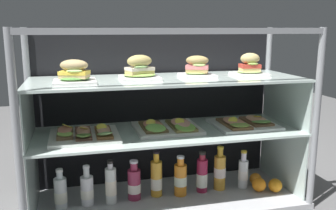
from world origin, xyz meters
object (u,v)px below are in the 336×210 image
(plated_roll_sandwich_far_left, at_px, (74,74))
(juice_bottle_back_center, at_px, (134,184))
(plated_roll_sandwich_near_right_corner, at_px, (250,67))
(open_sandwich_tray_center, at_px, (244,123))
(orange_fruit_near_left_post, at_px, (275,185))
(juice_bottle_front_second, at_px, (180,179))
(juice_bottle_back_right, at_px, (202,176))
(juice_bottle_front_left_end, at_px, (87,190))
(juice_bottle_near_post, at_px, (61,193))
(juice_bottle_tucked_behind, at_px, (243,173))
(open_sandwich_tray_mid_left, at_px, (84,134))
(orange_fruit_beside_bottles, at_px, (255,179))
(open_sandwich_tray_far_left, at_px, (168,127))
(orange_fruit_rolled_forward, at_px, (259,185))
(juice_bottle_front_fourth, at_px, (156,179))
(plated_roll_sandwich_left_of_center, at_px, (140,70))
(juice_bottle_front_middle, at_px, (220,171))
(plated_roll_sandwich_far_right, at_px, (197,69))
(juice_bottle_front_right_end, at_px, (111,185))

(plated_roll_sandwich_far_left, bearing_deg, juice_bottle_back_center, 14.59)
(plated_roll_sandwich_far_left, bearing_deg, plated_roll_sandwich_near_right_corner, 4.08)
(open_sandwich_tray_center, relative_size, orange_fruit_near_left_post, 4.38)
(juice_bottle_front_second, distance_m, orange_fruit_near_left_post, 0.55)
(plated_roll_sandwich_far_left, xyz_separation_m, juice_bottle_back_right, (0.68, 0.07, -0.61))
(juice_bottle_front_left_end, bearing_deg, juice_bottle_near_post, -179.34)
(juice_bottle_front_left_end, relative_size, juice_bottle_back_center, 0.98)
(juice_bottle_tucked_behind, bearing_deg, orange_fruit_near_left_post, -33.82)
(juice_bottle_back_right, bearing_deg, orange_fruit_near_left_post, -15.14)
(open_sandwich_tray_mid_left, height_order, orange_fruit_beside_bottles, open_sandwich_tray_mid_left)
(open_sandwich_tray_far_left, relative_size, juice_bottle_back_right, 1.43)
(open_sandwich_tray_far_left, height_order, orange_fruit_rolled_forward, open_sandwich_tray_far_left)
(juice_bottle_tucked_behind, bearing_deg, juice_bottle_front_second, -179.14)
(juice_bottle_near_post, distance_m, orange_fruit_rolled_forward, 1.09)
(juice_bottle_front_fourth, distance_m, juice_bottle_front_second, 0.13)
(plated_roll_sandwich_far_left, bearing_deg, open_sandwich_tray_far_left, 7.41)
(plated_roll_sandwich_left_of_center, xyz_separation_m, juice_bottle_near_post, (-0.42, 0.01, -0.63))
(orange_fruit_near_left_post, bearing_deg, juice_bottle_back_right, 164.86)
(plated_roll_sandwich_near_right_corner, relative_size, juice_bottle_back_center, 0.79)
(plated_roll_sandwich_far_left, relative_size, open_sandwich_tray_mid_left, 0.58)
(juice_bottle_back_center, distance_m, juice_bottle_back_right, 0.39)
(juice_bottle_front_second, bearing_deg, open_sandwich_tray_center, -2.84)
(plated_roll_sandwich_left_of_center, distance_m, juice_bottle_back_center, 0.62)
(juice_bottle_front_second, relative_size, orange_fruit_rolled_forward, 2.85)
(open_sandwich_tray_far_left, xyz_separation_m, orange_fruit_rolled_forward, (0.52, -0.07, -0.36))
(juice_bottle_front_left_end, bearing_deg, juice_bottle_back_right, 0.42)
(plated_roll_sandwich_left_of_center, relative_size, open_sandwich_tray_far_left, 0.58)
(open_sandwich_tray_center, bearing_deg, juice_bottle_front_left_end, 178.29)
(juice_bottle_front_fourth, relative_size, juice_bottle_front_middle, 1.00)
(juice_bottle_front_left_end, bearing_deg, plated_roll_sandwich_far_right, 0.28)
(plated_roll_sandwich_left_of_center, distance_m, orange_fruit_beside_bottles, 0.97)
(juice_bottle_near_post, distance_m, juice_bottle_front_fourth, 0.51)
(juice_bottle_front_right_end, height_order, juice_bottle_back_right, same)
(orange_fruit_beside_bottles, bearing_deg, plated_roll_sandwich_near_right_corner, -167.54)
(open_sandwich_tray_center, height_order, juice_bottle_front_right_end, open_sandwich_tray_center)
(juice_bottle_near_post, distance_m, juice_bottle_back_right, 0.77)
(orange_fruit_near_left_post, bearing_deg, orange_fruit_rolled_forward, 161.32)
(plated_roll_sandwich_far_left, distance_m, plated_roll_sandwich_left_of_center, 0.33)
(juice_bottle_front_right_end, bearing_deg, plated_roll_sandwich_near_right_corner, 0.42)
(open_sandwich_tray_center, bearing_deg, orange_fruit_beside_bottles, 20.83)
(juice_bottle_back_center, xyz_separation_m, juice_bottle_back_right, (0.39, -0.00, 0.01))
(orange_fruit_beside_bottles, bearing_deg, juice_bottle_back_center, -179.23)
(juice_bottle_front_fourth, bearing_deg, plated_roll_sandwich_far_left, -168.10)
(open_sandwich_tray_far_left, distance_m, juice_bottle_front_second, 0.31)
(juice_bottle_front_right_end, xyz_separation_m, juice_bottle_back_right, (0.52, 0.01, -0.00))
(plated_roll_sandwich_far_left, height_order, juice_bottle_front_second, plated_roll_sandwich_far_left)
(juice_bottle_front_fourth, distance_m, orange_fruit_beside_bottles, 0.61)
(juice_bottle_front_fourth, height_order, juice_bottle_back_right, juice_bottle_front_fourth)
(plated_roll_sandwich_near_right_corner, bearing_deg, juice_bottle_front_second, -179.15)
(plated_roll_sandwich_near_right_corner, distance_m, open_sandwich_tray_center, 0.31)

